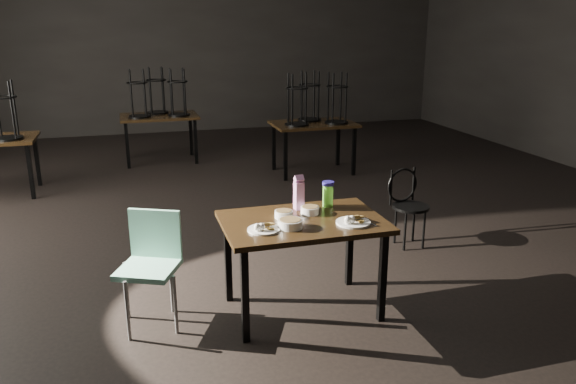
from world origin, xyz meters
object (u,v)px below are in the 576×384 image
object	(u,v)px
school_chair	(151,258)
water_bottle	(328,194)
bentwood_chair	(407,201)
juice_carton	(299,193)
main_table	(303,230)

from	to	relation	value
school_chair	water_bottle	bearing A→B (deg)	28.92
bentwood_chair	juice_carton	bearing A→B (deg)	-159.97
bentwood_chair	water_bottle	bearing A→B (deg)	-154.97
main_table	school_chair	xyz separation A→B (m)	(-1.12, 0.15, -0.16)
juice_carton	school_chair	bearing A→B (deg)	-175.18
main_table	school_chair	bearing A→B (deg)	172.33
bentwood_chair	main_table	bearing A→B (deg)	-153.56
juice_carton	bentwood_chair	xyz separation A→B (m)	(1.38, 0.77, -0.42)
main_table	water_bottle	xyz separation A→B (m)	(0.29, 0.25, 0.18)
main_table	juice_carton	distance (m)	0.33
water_bottle	school_chair	world-z (taller)	water_bottle
main_table	water_bottle	bearing A→B (deg)	40.72
water_bottle	bentwood_chair	size ratio (longest dim) A/B	0.27
main_table	bentwood_chair	world-z (taller)	bentwood_chair
main_table	bentwood_chair	bearing A→B (deg)	35.60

